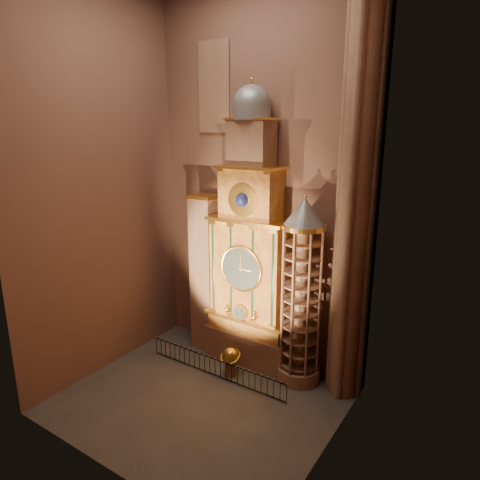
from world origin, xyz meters
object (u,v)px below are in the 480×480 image
Objects in this scene: portrait_tower at (206,272)px; celestial_globe at (230,359)px; astronomical_clock at (250,258)px; iron_railing at (215,367)px; stair_turret at (301,294)px.

portrait_tower reaches higher than celestial_globe.
astronomical_clock is 1.78× the size of iron_railing.
celestial_globe is at bearing -32.47° from portrait_tower.
stair_turret is (3.50, -0.26, -1.41)m from astronomical_clock.
astronomical_clock reaches higher than iron_railing.
astronomical_clock is 3.78m from stair_turret.
astronomical_clock is at bearing 89.61° from celestial_globe.
celestial_globe is (-3.51, -1.87, -4.23)m from stair_turret.
portrait_tower is 6.91m from stair_turret.
iron_railing is at bearing -134.83° from celestial_globe.
iron_railing is (2.74, -2.80, -4.54)m from portrait_tower.
astronomical_clock is 3.73m from portrait_tower.
stair_turret is 6.74m from iron_railing.
celestial_globe is (3.39, -2.15, -4.11)m from portrait_tower.
astronomical_clock reaches higher than celestial_globe.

